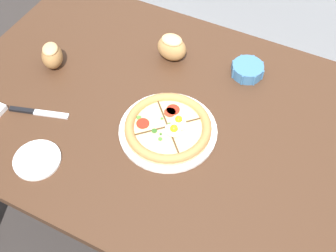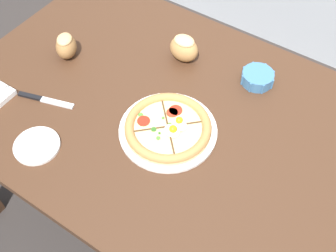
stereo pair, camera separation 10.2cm
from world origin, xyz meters
TOP-DOWN VIEW (x-y plane):
  - ground_plane at (0.00, 0.00)m, footprint 12.00×12.00m
  - dining_table at (0.00, 0.00)m, footprint 1.56×0.97m
  - pizza at (-0.01, -0.07)m, footprint 0.31×0.31m
  - ramekin_bowl at (0.12, 0.28)m, footprint 0.12×0.12m
  - bread_piece_near at (-0.51, 0.02)m, footprint 0.11×0.12m
  - bread_piece_mid at (-0.15, 0.24)m, footprint 0.11×0.09m
  - knife_main at (-0.42, -0.19)m, footprint 0.20×0.08m
  - side_saucer at (-0.31, -0.34)m, footprint 0.14×0.14m

SIDE VIEW (x-z plane):
  - ground_plane at x=0.00m, z-range 0.00..0.00m
  - dining_table at x=0.00m, z-range 0.29..1.02m
  - knife_main at x=-0.42m, z-range 0.74..0.75m
  - side_saucer at x=-0.31m, z-range 0.74..0.75m
  - pizza at x=-0.01m, z-range 0.73..0.79m
  - ramekin_bowl at x=0.12m, z-range 0.74..0.78m
  - bread_piece_near at x=-0.51m, z-range 0.74..0.83m
  - bread_piece_mid at x=-0.15m, z-range 0.74..0.84m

